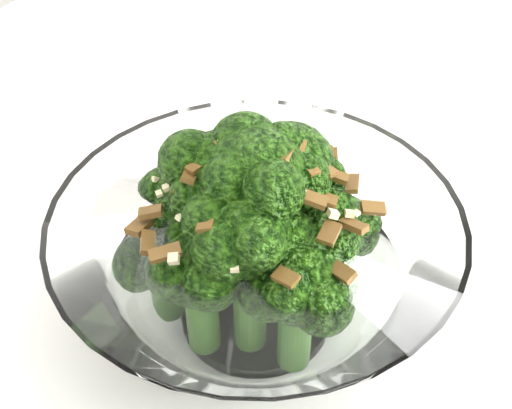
# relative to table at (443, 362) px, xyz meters

# --- Properties ---
(table) EXTENTS (1.42, 1.20, 0.75)m
(table) POSITION_rel_table_xyz_m (0.00, 0.00, 0.00)
(table) COLOR white
(table) RESTS_ON ground
(broccoli_dish) EXTENTS (0.25, 0.25, 0.15)m
(broccoli_dish) POSITION_rel_table_xyz_m (-0.14, -0.03, 0.13)
(broccoli_dish) COLOR white
(broccoli_dish) RESTS_ON table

